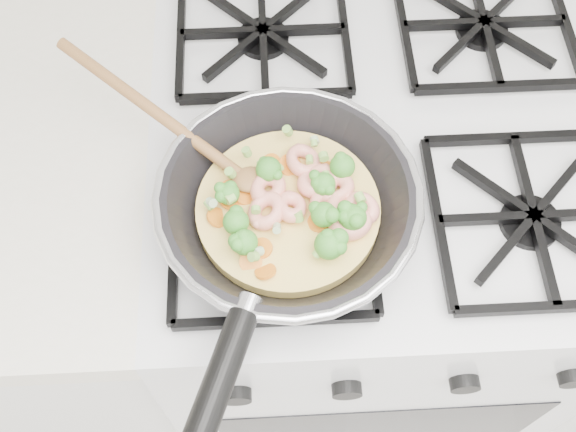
{
  "coord_description": "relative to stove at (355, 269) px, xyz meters",
  "views": [
    {
      "loc": [
        -0.15,
        1.19,
        1.61
      ],
      "look_at": [
        -0.13,
        1.56,
        0.93
      ],
      "focal_mm": 42.74,
      "sensor_mm": 36.0,
      "label": 1
    }
  ],
  "objects": [
    {
      "name": "skillet",
      "position": [
        -0.13,
        -0.15,
        0.5
      ],
      "size": [
        0.4,
        0.51,
        0.1
      ],
      "rotation": [
        0.0,
        0.0,
        -0.23
      ],
      "color": "black",
      "rests_on": "stove"
    },
    {
      "name": "stove",
      "position": [
        0.0,
        0.0,
        0.0
      ],
      "size": [
        0.6,
        0.6,
        0.92
      ],
      "color": "white",
      "rests_on": "ground"
    }
  ]
}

